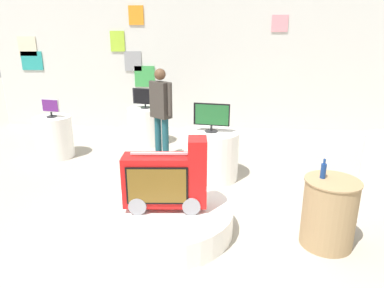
{
  "coord_description": "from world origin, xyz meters",
  "views": [
    {
      "loc": [
        0.23,
        -3.74,
        2.27
      ],
      "look_at": [
        -0.08,
        0.89,
        0.79
      ],
      "focal_mm": 32.0,
      "sensor_mm": 36.0,
      "label": 1
    }
  ],
  "objects_px": {
    "tv_on_center_rear": "(212,116)",
    "tv_on_far_right": "(50,107)",
    "display_pedestal_far_right": "(54,137)",
    "bottle_on_side_table": "(323,170)",
    "display_pedestal_center_rear": "(211,155)",
    "display_pedestal_right_rear": "(146,126)",
    "shopper_browsing_near_truck": "(161,109)",
    "main_display_pedestal": "(166,219)",
    "side_table_round": "(329,212)",
    "novelty_firetruck_tv": "(167,181)",
    "tv_on_right_rear": "(145,97)"
  },
  "relations": [
    {
      "from": "tv_on_center_rear",
      "to": "display_pedestal_right_rear",
      "type": "height_order",
      "value": "tv_on_center_rear"
    },
    {
      "from": "display_pedestal_right_rear",
      "to": "side_table_round",
      "type": "height_order",
      "value": "display_pedestal_right_rear"
    },
    {
      "from": "novelty_firetruck_tv",
      "to": "display_pedestal_right_rear",
      "type": "relative_size",
      "value": 1.24
    },
    {
      "from": "novelty_firetruck_tv",
      "to": "shopper_browsing_near_truck",
      "type": "distance_m",
      "value": 2.38
    },
    {
      "from": "main_display_pedestal",
      "to": "tv_on_right_rear",
      "type": "xyz_separation_m",
      "value": [
        -0.91,
        3.45,
        0.87
      ]
    },
    {
      "from": "tv_on_far_right",
      "to": "side_table_round",
      "type": "relative_size",
      "value": 0.46
    },
    {
      "from": "bottle_on_side_table",
      "to": "side_table_round",
      "type": "bearing_deg",
      "value": -29.71
    },
    {
      "from": "novelty_firetruck_tv",
      "to": "display_pedestal_far_right",
      "type": "distance_m",
      "value": 3.57
    },
    {
      "from": "tv_on_right_rear",
      "to": "bottle_on_side_table",
      "type": "height_order",
      "value": "tv_on_right_rear"
    },
    {
      "from": "main_display_pedestal",
      "to": "tv_on_center_rear",
      "type": "relative_size",
      "value": 2.81
    },
    {
      "from": "novelty_firetruck_tv",
      "to": "bottle_on_side_table",
      "type": "relative_size",
      "value": 4.42
    },
    {
      "from": "display_pedestal_far_right",
      "to": "bottle_on_side_table",
      "type": "xyz_separation_m",
      "value": [
        4.27,
        -2.6,
        0.48
      ]
    },
    {
      "from": "display_pedestal_center_rear",
      "to": "tv_on_far_right",
      "type": "relative_size",
      "value": 2.46
    },
    {
      "from": "display_pedestal_right_rear",
      "to": "side_table_round",
      "type": "bearing_deg",
      "value": -52.66
    },
    {
      "from": "display_pedestal_right_rear",
      "to": "shopper_browsing_near_truck",
      "type": "height_order",
      "value": "shopper_browsing_near_truck"
    },
    {
      "from": "main_display_pedestal",
      "to": "side_table_round",
      "type": "xyz_separation_m",
      "value": [
        1.85,
        -0.16,
        0.25
      ]
    },
    {
      "from": "tv_on_right_rear",
      "to": "display_pedestal_right_rear",
      "type": "bearing_deg",
      "value": 104.0
    },
    {
      "from": "bottle_on_side_table",
      "to": "display_pedestal_center_rear",
      "type": "bearing_deg",
      "value": 124.88
    },
    {
      "from": "display_pedestal_center_rear",
      "to": "display_pedestal_far_right",
      "type": "xyz_separation_m",
      "value": [
        -3.03,
        0.83,
        0.0
      ]
    },
    {
      "from": "display_pedestal_far_right",
      "to": "side_table_round",
      "type": "relative_size",
      "value": 1.01
    },
    {
      "from": "novelty_firetruck_tv",
      "to": "tv_on_right_rear",
      "type": "distance_m",
      "value": 3.59
    },
    {
      "from": "display_pedestal_center_rear",
      "to": "bottle_on_side_table",
      "type": "height_order",
      "value": "bottle_on_side_table"
    },
    {
      "from": "display_pedestal_right_rear",
      "to": "bottle_on_side_table",
      "type": "xyz_separation_m",
      "value": [
        2.66,
        -3.56,
        0.48
      ]
    },
    {
      "from": "side_table_round",
      "to": "tv_on_center_rear",
      "type": "bearing_deg",
      "value": 126.16
    },
    {
      "from": "novelty_firetruck_tv",
      "to": "side_table_round",
      "type": "relative_size",
      "value": 1.25
    },
    {
      "from": "main_display_pedestal",
      "to": "tv_on_center_rear",
      "type": "height_order",
      "value": "tv_on_center_rear"
    },
    {
      "from": "novelty_firetruck_tv",
      "to": "tv_on_far_right",
      "type": "relative_size",
      "value": 2.7
    },
    {
      "from": "display_pedestal_center_rear",
      "to": "side_table_round",
      "type": "bearing_deg",
      "value": -53.89
    },
    {
      "from": "display_pedestal_center_rear",
      "to": "tv_on_far_right",
      "type": "bearing_deg",
      "value": 164.72
    },
    {
      "from": "display_pedestal_right_rear",
      "to": "tv_on_far_right",
      "type": "distance_m",
      "value": 1.96
    },
    {
      "from": "side_table_round",
      "to": "bottle_on_side_table",
      "type": "relative_size",
      "value": 3.53
    },
    {
      "from": "display_pedestal_right_rear",
      "to": "display_pedestal_far_right",
      "type": "relative_size",
      "value": 1.0
    },
    {
      "from": "main_display_pedestal",
      "to": "novelty_firetruck_tv",
      "type": "bearing_deg",
      "value": -16.33
    },
    {
      "from": "tv_on_far_right",
      "to": "shopper_browsing_near_truck",
      "type": "height_order",
      "value": "shopper_browsing_near_truck"
    },
    {
      "from": "tv_on_far_right",
      "to": "display_pedestal_far_right",
      "type": "bearing_deg",
      "value": 102.04
    },
    {
      "from": "tv_on_center_rear",
      "to": "tv_on_right_rear",
      "type": "relative_size",
      "value": 1.06
    },
    {
      "from": "tv_on_center_rear",
      "to": "side_table_round",
      "type": "bearing_deg",
      "value": -53.84
    },
    {
      "from": "tv_on_center_rear",
      "to": "tv_on_far_right",
      "type": "distance_m",
      "value": 3.14
    },
    {
      "from": "display_pedestal_right_rear",
      "to": "tv_on_right_rear",
      "type": "distance_m",
      "value": 0.62
    },
    {
      "from": "main_display_pedestal",
      "to": "tv_on_far_right",
      "type": "bearing_deg",
      "value": 135.27
    },
    {
      "from": "tv_on_center_rear",
      "to": "side_table_round",
      "type": "distance_m",
      "value": 2.35
    },
    {
      "from": "tv_on_center_rear",
      "to": "tv_on_far_right",
      "type": "height_order",
      "value": "tv_on_center_rear"
    },
    {
      "from": "tv_on_right_rear",
      "to": "tv_on_far_right",
      "type": "xyz_separation_m",
      "value": [
        -1.61,
        -0.95,
        -0.04
      ]
    },
    {
      "from": "novelty_firetruck_tv",
      "to": "display_pedestal_center_rear",
      "type": "height_order",
      "value": "novelty_firetruck_tv"
    },
    {
      "from": "display_pedestal_right_rear",
      "to": "shopper_browsing_near_truck",
      "type": "relative_size",
      "value": 0.46
    },
    {
      "from": "novelty_firetruck_tv",
      "to": "display_pedestal_far_right",
      "type": "height_order",
      "value": "novelty_firetruck_tv"
    },
    {
      "from": "novelty_firetruck_tv",
      "to": "shopper_browsing_near_truck",
      "type": "bearing_deg",
      "value": 100.14
    },
    {
      "from": "tv_on_far_right",
      "to": "bottle_on_side_table",
      "type": "xyz_separation_m",
      "value": [
        4.27,
        -2.6,
        -0.11
      ]
    },
    {
      "from": "tv_on_center_rear",
      "to": "side_table_round",
      "type": "xyz_separation_m",
      "value": [
        1.33,
        -1.82,
        -0.65
      ]
    },
    {
      "from": "display_pedestal_center_rear",
      "to": "shopper_browsing_near_truck",
      "type": "xyz_separation_m",
      "value": [
        -0.91,
        0.64,
        0.62
      ]
    }
  ]
}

